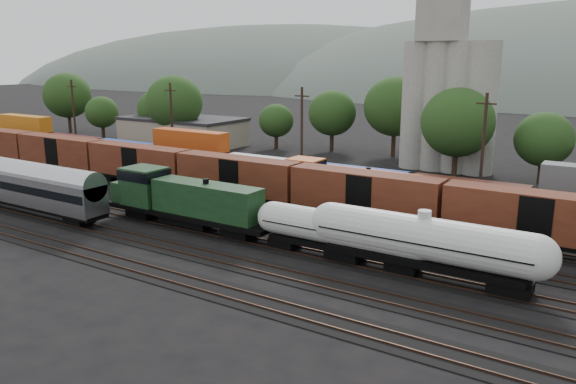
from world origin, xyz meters
The scene contains 13 objects.
ground centered at (0.00, 0.00, 0.00)m, with size 600.00×600.00×0.00m, color black.
tracks centered at (0.00, 0.00, 0.05)m, with size 180.00×33.20×0.20m.
green_locomotive centered at (-9.18, -5.00, 2.83)m, with size 18.86×3.33×4.99m.
tank_car_a centered at (7.93, -5.00, 2.44)m, with size 15.54×2.78×4.07m.
tank_car_b centered at (14.62, -5.00, 2.85)m, with size 18.36×3.29×4.81m.
passenger_coach centered at (-26.46, -10.00, 3.22)m, with size 23.14×2.85×5.25m.
orange_locomotive centered at (0.29, 10.00, 2.59)m, with size 18.20×3.03×4.55m.
boxcar_string centered at (-2.36, 5.00, 3.12)m, with size 153.60×2.90×4.20m.
container_wall centered at (20.81, 15.00, 2.63)m, with size 188.13×2.60×5.80m.
grain_silo centered at (3.28, 36.00, 11.26)m, with size 13.40×5.00×29.00m.
industrial_sheds centered at (6.63, 35.25, 2.56)m, with size 119.38×17.26×5.10m.
tree_band centered at (-6.36, 35.73, 7.03)m, with size 164.88×22.65×12.91m.
utility_poles centered at (0.00, 22.00, 6.21)m, with size 122.20×0.36×12.00m.
Camera 1 is at (27.15, -42.96, 15.78)m, focal length 35.00 mm.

